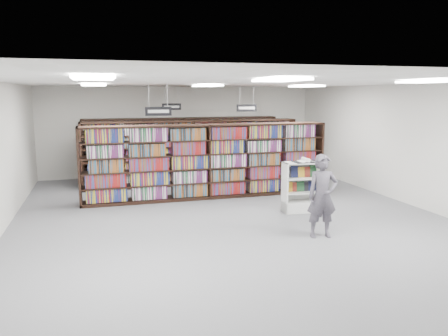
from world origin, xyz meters
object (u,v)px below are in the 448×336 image
object	(u,v)px
open_book	(306,161)
shopper	(322,196)
bookshelf_row_near	(208,161)
endcap_display	(300,194)

from	to	relation	value
open_book	shopper	world-z (taller)	shopper
open_book	shopper	xyz separation A→B (m)	(-0.58, -1.89, -0.43)
bookshelf_row_near	open_book	distance (m)	2.93
bookshelf_row_near	endcap_display	distance (m)	2.87
bookshelf_row_near	shopper	xyz separation A→B (m)	(1.39, -4.05, -0.19)
shopper	open_book	bearing A→B (deg)	81.09
bookshelf_row_near	open_book	size ratio (longest dim) A/B	10.75
open_book	shopper	bearing A→B (deg)	-106.86
bookshelf_row_near	endcap_display	world-z (taller)	bookshelf_row_near
endcap_display	open_book	distance (m)	0.86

